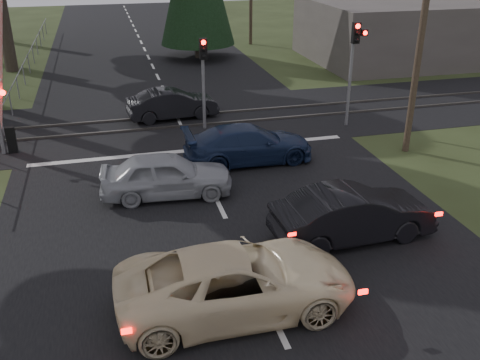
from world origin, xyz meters
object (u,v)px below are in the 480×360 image
object	(u,v)px
dark_hatchback	(353,214)
traffic_signal_right	(354,54)
blue_sedan	(248,144)
cream_coupe	(236,281)
crossing_signal	(1,104)
silver_car	(166,175)
traffic_signal_center	(203,68)
dark_car_far	(172,104)
utility_pole_near	(422,34)

from	to	relation	value
dark_hatchback	traffic_signal_right	bearing A→B (deg)	-27.58
blue_sedan	cream_coupe	bearing A→B (deg)	162.29
crossing_signal	cream_coupe	bearing A→B (deg)	-61.35
dark_hatchback	silver_car	size ratio (longest dim) A/B	1.08
silver_car	blue_sedan	world-z (taller)	silver_car
crossing_signal	blue_sedan	xyz separation A→B (m)	(9.19, -3.28, -1.33)
traffic_signal_center	blue_sedan	bearing A→B (deg)	-77.68
dark_car_far	crossing_signal	bearing A→B (deg)	106.22
crossing_signal	dark_car_far	world-z (taller)	crossing_signal
traffic_signal_center	dark_car_far	bearing A→B (deg)	121.47
utility_pole_near	dark_car_far	xyz separation A→B (m)	(-8.70, 6.64, -4.02)
traffic_signal_right	blue_sedan	distance (m)	6.87
crossing_signal	traffic_signal_right	xyz separation A→B (m)	(14.82, -0.31, 1.26)
traffic_signal_right	dark_car_far	distance (m)	8.77
cream_coupe	utility_pole_near	bearing A→B (deg)	-48.61
cream_coupe	dark_car_far	bearing A→B (deg)	-2.16
crossing_signal	silver_car	size ratio (longest dim) A/B	1.58
utility_pole_near	dark_car_far	distance (m)	11.66
traffic_signal_right	traffic_signal_center	bearing A→B (deg)	169.59
crossing_signal	silver_car	bearing A→B (deg)	-43.64
crossing_signal	traffic_signal_center	bearing A→B (deg)	6.15
utility_pole_near	dark_car_far	world-z (taller)	utility_pole_near
traffic_signal_center	cream_coupe	bearing A→B (deg)	-97.74
traffic_signal_right	cream_coupe	distance (m)	14.51
cream_coupe	dark_car_far	size ratio (longest dim) A/B	1.31
crossing_signal	traffic_signal_right	bearing A→B (deg)	-1.21
traffic_signal_center	dark_car_far	xyz separation A→B (m)	(-1.20, 1.96, -2.10)
crossing_signal	dark_car_far	xyz separation A→B (m)	(7.07, 2.85, -1.35)
crossing_signal	cream_coupe	distance (m)	13.68
traffic_signal_center	crossing_signal	bearing A→B (deg)	-173.85
crossing_signal	blue_sedan	bearing A→B (deg)	-19.67
cream_coupe	silver_car	world-z (taller)	cream_coupe
blue_sedan	dark_car_far	bearing A→B (deg)	18.34
traffic_signal_right	utility_pole_near	world-z (taller)	utility_pole_near
utility_pole_near	traffic_signal_right	bearing A→B (deg)	105.34
crossing_signal	dark_hatchback	bearing A→B (deg)	-42.29
traffic_signal_right	silver_car	size ratio (longest dim) A/B	1.07
dark_hatchback	silver_car	xyz separation A→B (m)	(-4.86, 4.17, -0.03)
crossing_signal	utility_pole_near	xyz separation A→B (m)	(15.77, -3.79, 2.67)
silver_car	dark_car_far	bearing A→B (deg)	-4.14
crossing_signal	dark_hatchback	world-z (taller)	crossing_signal
traffic_signal_center	cream_coupe	distance (m)	13.12
crossing_signal	blue_sedan	world-z (taller)	crossing_signal
traffic_signal_right	utility_pole_near	bearing A→B (deg)	-74.66
crossing_signal	silver_car	xyz separation A→B (m)	(5.72, -5.46, -1.31)
silver_car	dark_car_far	xyz separation A→B (m)	(1.35, 8.31, -0.05)
silver_car	dark_car_far	world-z (taller)	silver_car
traffic_signal_center	utility_pole_near	size ratio (longest dim) A/B	0.46
traffic_signal_center	utility_pole_near	bearing A→B (deg)	-31.95
dark_hatchback	dark_car_far	xyz separation A→B (m)	(-3.51, 12.48, -0.08)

